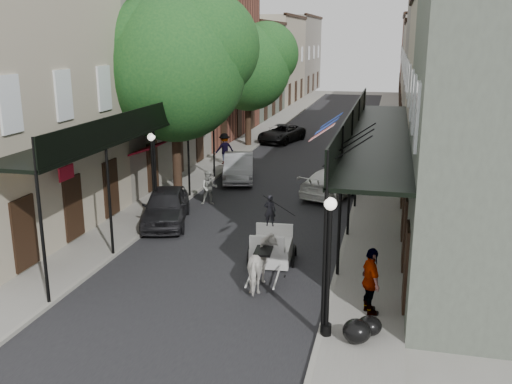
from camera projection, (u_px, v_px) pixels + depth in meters
The scene contains 24 objects.
ground at pixel (201, 291), 17.66m from camera, with size 140.00×140.00×0.00m, color gray.
road at pixel (302, 160), 36.43m from camera, with size 8.00×90.00×0.01m, color black.
sidewalk_left at pixel (227, 156), 37.54m from camera, with size 2.20×90.00×0.12m, color gray.
sidewalk_right at pixel (382, 164), 35.29m from camera, with size 2.20×90.00×0.12m, color gray.
building_row_left at pixel (219, 68), 46.38m from camera, with size 5.00×80.00×10.50m, color #9E937E.
building_row_right at pixel (439, 70), 42.50m from camera, with size 5.00×80.00×10.50m, color gray.
gallery_left at pixel (145, 124), 24.23m from camera, with size 2.20×18.05×4.88m.
gallery_right at pixel (374, 132), 22.07m from camera, with size 2.20×18.05×4.88m.
tree_near at pixel (183, 62), 26.46m from camera, with size 7.31×6.80×9.63m.
tree_far at pixel (254, 64), 39.78m from camera, with size 6.45×6.00×8.61m.
lamppost_right_near at pixel (328, 266), 14.32m from camera, with size 0.32×0.32×3.71m.
lamppost_left at pixel (153, 176), 23.68m from camera, with size 0.32×0.32×3.71m.
lamppost_right_far at pixel (368, 136), 33.09m from camera, with size 0.32×0.32×3.71m.
horse at pixel (263, 264), 17.71m from camera, with size 0.84×1.85×1.56m, color silver.
carriage at pixel (273, 232), 19.97m from camera, with size 1.73×2.40×2.61m.
pedestrian_walking at pixel (209, 188), 26.63m from camera, with size 0.79×0.62×1.62m, color #9E9F96.
pedestrian_sidewalk_left at pixel (224, 149), 34.66m from camera, with size 1.22×0.70×1.89m, color gray.
pedestrian_sidewalk_right at pixel (371, 281), 15.72m from camera, with size 1.13×0.47×1.93m, color gray.
car_left_near at pixel (166, 206), 23.91m from camera, with size 1.78×4.43×1.51m, color black.
car_left_mid at pixel (239, 167), 31.19m from camera, with size 1.55×4.46×1.47m, color #9F9FA4.
car_left_far at pixel (282, 133), 42.74m from camera, with size 2.15×4.67×1.30m, color black.
car_right_near at pixel (334, 182), 28.18m from camera, with size 1.91×4.70×1.37m, color white.
car_right_far at pixel (364, 142), 39.16m from camera, with size 1.50×3.72×1.27m, color black.
trash_bags at pixel (362, 329), 14.52m from camera, with size 0.98×1.13×0.62m.
Camera 1 is at (5.45, -15.40, 7.58)m, focal length 40.00 mm.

